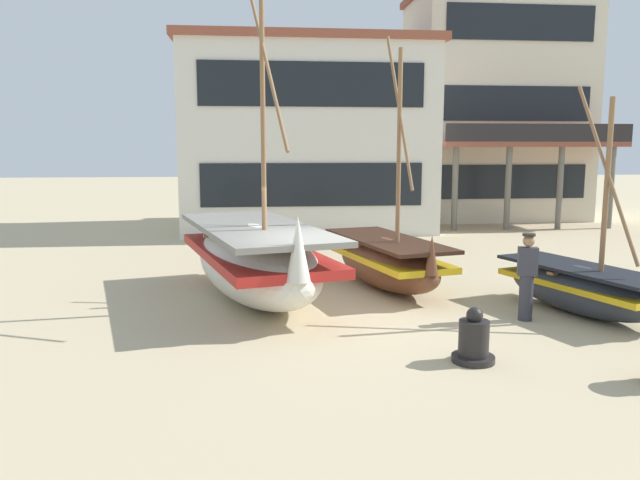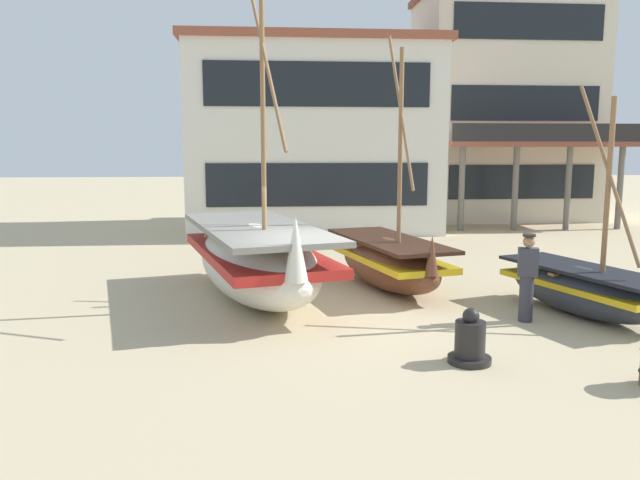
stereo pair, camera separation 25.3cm
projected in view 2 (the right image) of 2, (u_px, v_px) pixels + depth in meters
The scene contains 8 objects.
ground_plane at pixel (324, 319), 11.87m from camera, with size 120.00×120.00×0.00m, color tan.
fishing_boat_near_left at pixel (583, 288), 12.10m from camera, with size 2.28×3.81×4.47m.
fishing_boat_centre_large at pixel (257, 259), 13.32m from camera, with size 3.65×6.27×7.43m.
fishing_boat_far_right at pixel (388, 260), 14.42m from camera, with size 2.47×4.54×5.77m.
fisherman_by_hull at pixel (527, 279), 11.61m from camera, with size 0.41×0.32×1.68m.
capstan_winch at pixel (470, 342), 9.42m from camera, with size 0.67×0.67×0.87m.
harbor_building_main at pixel (311, 137), 25.31m from camera, with size 9.97×7.01×7.40m.
harbor_building_annex at pixel (503, 108), 28.42m from camera, with size 7.95×7.50×10.25m.
Camera 2 is at (-1.07, -11.46, 3.28)m, focal length 34.52 mm.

